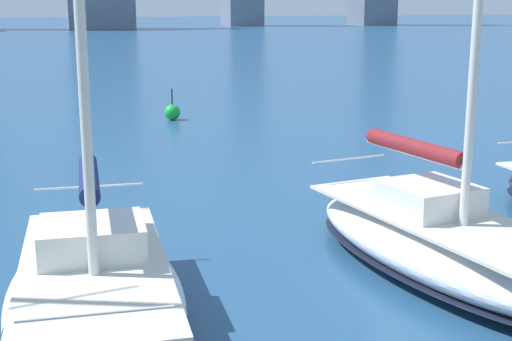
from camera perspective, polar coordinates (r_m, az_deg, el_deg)
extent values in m
ellipsoid|color=white|center=(14.09, 14.60, -5.96)|extent=(3.54, 7.50, 1.08)
ellipsoid|color=black|center=(14.19, 14.53, -7.09)|extent=(3.56, 7.54, 0.10)
cube|color=beige|center=(13.92, 14.73, -3.74)|extent=(2.96, 6.58, 0.06)
cube|color=silver|center=(14.16, 13.67, -2.11)|extent=(1.75, 1.79, 0.55)
cylinder|color=silver|center=(14.39, 12.48, 1.37)|extent=(0.54, 3.02, 0.12)
cylinder|color=maroon|center=(14.36, 12.50, 1.84)|extent=(0.70, 2.81, 0.32)
cylinder|color=silver|center=(16.30, 7.45, 0.93)|extent=(1.91, 0.30, 0.04)
ellipsoid|color=white|center=(11.84, -12.73, -9.77)|extent=(3.30, 6.87, 1.01)
ellipsoid|color=black|center=(11.95, -12.67, -11.00)|extent=(3.31, 6.91, 0.10)
cube|color=beige|center=(11.65, -12.87, -7.34)|extent=(2.73, 6.03, 0.06)
cube|color=silver|center=(11.93, -12.98, -5.30)|extent=(1.78, 1.59, 0.55)
cylinder|color=silver|center=(12.19, -13.20, -1.11)|extent=(0.33, 2.81, 0.12)
cylinder|color=navy|center=(12.17, -13.23, -0.57)|extent=(0.52, 2.60, 0.32)
cylinder|color=silver|center=(8.60, -12.65, -11.13)|extent=(1.81, 0.18, 0.04)
cylinder|color=silver|center=(14.37, -13.20, -1.26)|extent=(2.09, 0.20, 0.04)
sphere|color=green|center=(32.14, -6.71, 4.66)|extent=(0.70, 0.70, 0.70)
cylinder|color=black|center=(32.05, -6.74, 5.89)|extent=(0.06, 0.06, 0.70)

